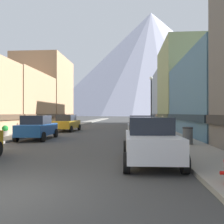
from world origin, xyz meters
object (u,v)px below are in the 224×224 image
object	(u,v)px
car_right_0	(150,140)
potted_plant_0	(5,131)
car_right_1	(141,128)
car_left_2	(67,123)
pedestrian_1	(157,122)
streetlamp_right	(151,95)
pedestrian_0	(163,124)
car_left_1	(37,127)
pedestrian_2	(31,125)
trash_bin_right	(188,136)

from	to	relation	value
car_right_0	potted_plant_0	xyz separation A→B (m)	(-10.80, 9.29, -0.36)
car_right_0	car_right_1	world-z (taller)	same
car_left_2	pedestrian_1	size ratio (longest dim) A/B	2.66
potted_plant_0	streetlamp_right	xyz separation A→B (m)	(12.35, 8.27, 3.45)
pedestrian_0	pedestrian_1	size ratio (longest dim) A/B	0.91
potted_plant_0	streetlamp_right	size ratio (longest dim) A/B	0.14
car_left_1	pedestrian_2	distance (m)	5.32
car_left_2	car_right_0	xyz separation A→B (m)	(7.60, -16.30, 0.00)
car_left_1	pedestrian_2	bearing A→B (deg)	117.45
trash_bin_right	potted_plant_0	size ratio (longest dim) A/B	1.20
trash_bin_right	pedestrian_2	world-z (taller)	pedestrian_2
car_left_2	pedestrian_1	bearing A→B (deg)	22.53
car_right_0	pedestrian_1	size ratio (longest dim) A/B	2.64
pedestrian_0	car_right_1	bearing A→B (deg)	-108.90
car_right_0	streetlamp_right	world-z (taller)	streetlamp_right
potted_plant_0	pedestrian_1	size ratio (longest dim) A/B	0.49
trash_bin_right	pedestrian_0	world-z (taller)	pedestrian_0
car_left_1	streetlamp_right	bearing A→B (deg)	46.51
car_right_0	car_right_1	distance (m)	7.81
pedestrian_1	pedestrian_2	bearing A→B (deg)	-147.92
car_left_1	pedestrian_0	distance (m)	12.27
pedestrian_0	potted_plant_0	bearing A→B (deg)	-156.83
car_left_2	streetlamp_right	distance (m)	9.74
car_right_0	trash_bin_right	xyz separation A→B (m)	(2.55, 4.81, -0.26)
car_left_1	car_left_2	size ratio (longest dim) A/B	1.00
pedestrian_0	pedestrian_1	world-z (taller)	pedestrian_1
trash_bin_right	car_left_1	bearing A→B (deg)	162.96
car_left_2	potted_plant_0	world-z (taller)	car_left_2
pedestrian_0	car_left_2	bearing A→B (deg)	172.40
car_left_1	trash_bin_right	distance (m)	10.62
car_left_1	car_right_1	distance (m)	7.60
potted_plant_0	pedestrian_0	distance (m)	14.42
car_left_1	pedestrian_2	xyz separation A→B (m)	(-2.45, 4.72, -0.03)
car_right_0	potted_plant_0	size ratio (longest dim) A/B	5.42
car_left_2	potted_plant_0	distance (m)	7.72
car_left_1	car_left_2	xyz separation A→B (m)	(-0.01, 8.39, 0.00)
car_left_1	potted_plant_0	xyz separation A→B (m)	(-3.20, 1.38, -0.36)
pedestrian_0	pedestrian_2	size ratio (longest dim) A/B	0.97
car_right_1	pedestrian_2	size ratio (longest dim) A/B	2.82
car_left_1	potted_plant_0	distance (m)	3.50
car_left_2	potted_plant_0	bearing A→B (deg)	-114.51
pedestrian_0	pedestrian_1	xyz separation A→B (m)	(0.00, 5.51, 0.08)
car_left_2	car_right_1	world-z (taller)	same
pedestrian_2	potted_plant_0	bearing A→B (deg)	-102.63
pedestrian_1	potted_plant_0	bearing A→B (deg)	-139.84
pedestrian_1	car_right_1	bearing A→B (deg)	-100.95
car_right_1	potted_plant_0	xyz separation A→B (m)	(-10.80, 1.48, -0.36)
pedestrian_0	car_left_1	bearing A→B (deg)	-144.95
car_right_1	trash_bin_right	xyz separation A→B (m)	(2.55, -3.01, -0.26)
trash_bin_right	pedestrian_1	bearing A→B (deg)	90.37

